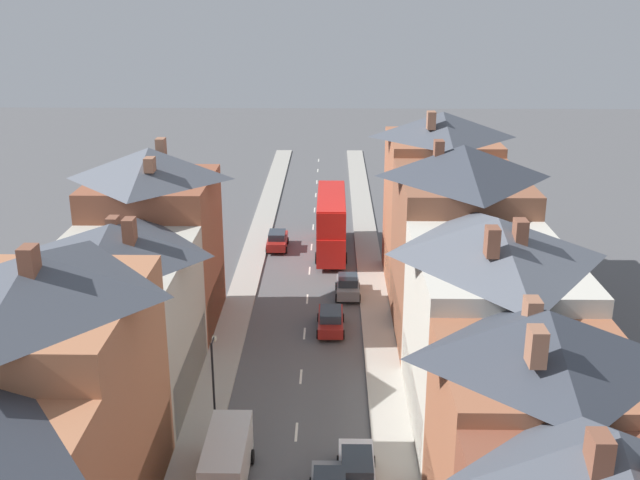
% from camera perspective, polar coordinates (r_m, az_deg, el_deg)
% --- Properties ---
extents(pavement_left, '(2.20, 104.00, 0.14)m').
position_cam_1_polar(pavement_left, '(59.55, -5.83, -3.64)').
color(pavement_left, '#A8A399').
rests_on(pavement_left, ground).
extents(pavement_right, '(2.20, 104.00, 0.14)m').
position_cam_1_polar(pavement_right, '(59.23, 4.03, -3.71)').
color(pavement_right, '#A8A399').
rests_on(pavement_right, ground).
extents(centre_line_dashes, '(0.14, 97.80, 0.01)m').
position_cam_1_polar(centre_line_dashes, '(57.36, -0.98, -4.52)').
color(centre_line_dashes, silver).
rests_on(centre_line_dashes, ground).
extents(terrace_row_left, '(8.00, 49.47, 13.20)m').
position_cam_1_polar(terrace_row_left, '(34.54, -19.99, -11.60)').
color(terrace_row_left, brown).
rests_on(terrace_row_left, ground).
extents(terrace_row_right, '(8.00, 55.83, 14.06)m').
position_cam_1_polar(terrace_row_right, '(39.18, 13.25, -6.98)').
color(terrace_row_right, '#B2704C').
rests_on(terrace_row_right, ground).
extents(double_decker_bus_lead, '(2.74, 10.80, 5.30)m').
position_cam_1_polar(double_decker_bus_lead, '(66.44, 0.86, 1.38)').
color(double_decker_bus_lead, red).
rests_on(double_decker_bus_lead, ground).
extents(car_near_blue, '(1.90, 4.34, 1.62)m').
position_cam_1_polar(car_near_blue, '(52.02, 0.82, -6.08)').
color(car_near_blue, maroon).
rests_on(car_near_blue, ground).
extents(car_near_silver, '(1.90, 4.53, 1.68)m').
position_cam_1_polar(car_near_silver, '(37.25, 2.83, -17.16)').
color(car_near_silver, silver).
rests_on(car_near_silver, ground).
extents(car_parked_left_b, '(1.90, 4.18, 1.66)m').
position_cam_1_polar(car_parked_left_b, '(67.99, -3.27, 0.01)').
color(car_parked_left_b, maroon).
rests_on(car_parked_left_b, ground).
extents(car_far_grey, '(1.90, 3.81, 1.70)m').
position_cam_1_polar(car_far_grey, '(57.60, 2.13, -3.51)').
color(car_far_grey, gray).
rests_on(car_far_grey, ground).
extents(delivery_van, '(2.20, 5.20, 2.41)m').
position_cam_1_polar(delivery_van, '(37.42, -7.10, -16.18)').
color(delivery_van, silver).
rests_on(delivery_van, ground).
extents(street_lamp, '(0.20, 1.12, 5.50)m').
position_cam_1_polar(street_lamp, '(39.88, -8.10, -10.62)').
color(street_lamp, black).
rests_on(street_lamp, ground).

